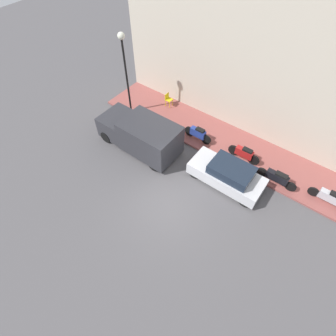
{
  "coord_description": "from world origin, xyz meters",
  "views": [
    {
      "loc": [
        -5.59,
        -4.18,
        11.31
      ],
      "look_at": [
        1.36,
        1.04,
        0.6
      ],
      "focal_mm": 28.0,
      "sensor_mm": 36.0,
      "label": 1
    }
  ],
  "objects_px": {
    "parked_car": "(227,174)",
    "motorcycle_black": "(277,177)",
    "delivery_van": "(140,134)",
    "cafe_chair": "(168,99)",
    "motorcycle_red": "(244,153)",
    "streetlamp": "(124,60)",
    "motorcycle_blue": "(198,134)",
    "scooter_silver": "(331,198)"
  },
  "relations": [
    {
      "from": "motorcycle_black",
      "to": "streetlamp",
      "type": "xyz_separation_m",
      "value": [
        -0.09,
        10.03,
        3.15
      ]
    },
    {
      "from": "streetlamp",
      "to": "delivery_van",
      "type": "bearing_deg",
      "value": -127.75
    },
    {
      "from": "delivery_van",
      "to": "motorcycle_blue",
      "type": "xyz_separation_m",
      "value": [
        2.39,
        -2.41,
        -0.43
      ]
    },
    {
      "from": "parked_car",
      "to": "streetlamp",
      "type": "relative_size",
      "value": 0.76
    },
    {
      "from": "parked_car",
      "to": "cafe_chair",
      "type": "bearing_deg",
      "value": 62.33
    },
    {
      "from": "streetlamp",
      "to": "motorcycle_blue",
      "type": "bearing_deg",
      "value": -85.78
    },
    {
      "from": "parked_car",
      "to": "motorcycle_black",
      "type": "distance_m",
      "value": 2.57
    },
    {
      "from": "cafe_chair",
      "to": "motorcycle_blue",
      "type": "bearing_deg",
      "value": -114.95
    },
    {
      "from": "parked_car",
      "to": "motorcycle_red",
      "type": "bearing_deg",
      "value": -0.41
    },
    {
      "from": "motorcycle_black",
      "to": "cafe_chair",
      "type": "height_order",
      "value": "cafe_chair"
    },
    {
      "from": "delivery_van",
      "to": "motorcycle_red",
      "type": "xyz_separation_m",
      "value": [
        2.6,
        -5.32,
        -0.43
      ]
    },
    {
      "from": "streetlamp",
      "to": "scooter_silver",
      "type": "bearing_deg",
      "value": -87.81
    },
    {
      "from": "cafe_chair",
      "to": "motorcycle_black",
      "type": "bearing_deg",
      "value": -102.43
    },
    {
      "from": "scooter_silver",
      "to": "delivery_van",
      "type": "bearing_deg",
      "value": 104.07
    },
    {
      "from": "parked_car",
      "to": "cafe_chair",
      "type": "height_order",
      "value": "parked_car"
    },
    {
      "from": "scooter_silver",
      "to": "motorcycle_red",
      "type": "distance_m",
      "value": 4.66
    },
    {
      "from": "delivery_van",
      "to": "scooter_silver",
      "type": "bearing_deg",
      "value": -75.93
    },
    {
      "from": "parked_car",
      "to": "delivery_van",
      "type": "distance_m",
      "value": 5.36
    },
    {
      "from": "parked_car",
      "to": "cafe_chair",
      "type": "distance_m",
      "value": 7.08
    },
    {
      "from": "parked_car",
      "to": "motorcycle_black",
      "type": "bearing_deg",
      "value": -55.89
    },
    {
      "from": "delivery_van",
      "to": "cafe_chair",
      "type": "bearing_deg",
      "value": 13.73
    },
    {
      "from": "delivery_van",
      "to": "motorcycle_blue",
      "type": "bearing_deg",
      "value": -45.27
    },
    {
      "from": "motorcycle_black",
      "to": "cafe_chair",
      "type": "xyz_separation_m",
      "value": [
        1.85,
        8.39,
        0.09
      ]
    },
    {
      "from": "parked_car",
      "to": "delivery_van",
      "type": "relative_size",
      "value": 0.8
    },
    {
      "from": "cafe_chair",
      "to": "motorcycle_red",
      "type": "bearing_deg",
      "value": -102.27
    },
    {
      "from": "parked_car",
      "to": "motorcycle_red",
      "type": "distance_m",
      "value": 1.92
    },
    {
      "from": "motorcycle_black",
      "to": "motorcycle_blue",
      "type": "relative_size",
      "value": 1.18
    },
    {
      "from": "scooter_silver",
      "to": "motorcycle_red",
      "type": "relative_size",
      "value": 1.1
    },
    {
      "from": "delivery_van",
      "to": "scooter_silver",
      "type": "relative_size",
      "value": 2.39
    },
    {
      "from": "motorcycle_red",
      "to": "streetlamp",
      "type": "height_order",
      "value": "streetlamp"
    },
    {
      "from": "motorcycle_blue",
      "to": "cafe_chair",
      "type": "relative_size",
      "value": 2.02
    },
    {
      "from": "scooter_silver",
      "to": "motorcycle_blue",
      "type": "xyz_separation_m",
      "value": [
        -0.11,
        7.57,
        0.03
      ]
    },
    {
      "from": "motorcycle_blue",
      "to": "motorcycle_black",
      "type": "bearing_deg",
      "value": -93.17
    },
    {
      "from": "motorcycle_red",
      "to": "parked_car",
      "type": "bearing_deg",
      "value": 179.59
    },
    {
      "from": "streetlamp",
      "to": "parked_car",
      "type": "bearing_deg",
      "value": -99.65
    },
    {
      "from": "motorcycle_black",
      "to": "streetlamp",
      "type": "relative_size",
      "value": 0.42
    },
    {
      "from": "motorcycle_red",
      "to": "motorcycle_blue",
      "type": "relative_size",
      "value": 1.04
    },
    {
      "from": "scooter_silver",
      "to": "motorcycle_blue",
      "type": "distance_m",
      "value": 7.57
    },
    {
      "from": "parked_car",
      "to": "motorcycle_red",
      "type": "xyz_separation_m",
      "value": [
        1.92,
        -0.01,
        -0.07
      ]
    },
    {
      "from": "parked_car",
      "to": "streetlamp",
      "type": "height_order",
      "value": "streetlamp"
    },
    {
      "from": "parked_car",
      "to": "motorcycle_blue",
      "type": "relative_size",
      "value": 2.16
    },
    {
      "from": "delivery_van",
      "to": "streetlamp",
      "type": "bearing_deg",
      "value": 52.25
    }
  ]
}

